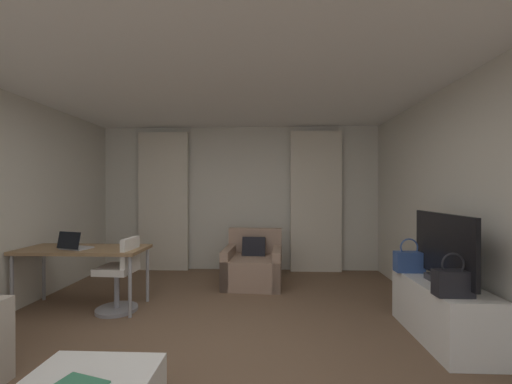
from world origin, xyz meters
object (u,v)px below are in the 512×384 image
at_px(desk_chair, 120,278).
at_px(laptop, 74,245).
at_px(tv_console, 442,311).
at_px(handbag_secondary, 453,282).
at_px(desk, 84,253).
at_px(armchair, 253,266).
at_px(tv_flatscreen, 443,250).
at_px(handbag_primary, 409,261).

bearing_deg(desk_chair, laptop, -178.98).
distance_m(laptop, tv_console, 4.09).
relative_size(tv_console, handbag_secondary, 3.15).
bearing_deg(desk, laptop, -126.09).
distance_m(armchair, desk_chair, 1.92).
relative_size(tv_flatscreen, handbag_primary, 2.77).
bearing_deg(handbag_primary, desk, 176.17).
bearing_deg(tv_flatscreen, handbag_secondary, -108.40).
distance_m(laptop, handbag_secondary, 4.01).
relative_size(laptop, handbag_primary, 1.02).
bearing_deg(handbag_primary, armchair, 143.48).
xyz_separation_m(armchair, tv_flatscreen, (1.92, -1.74, 0.59)).
xyz_separation_m(armchair, laptop, (-2.10, -1.15, 0.50)).
bearing_deg(tv_console, armchair, 138.22).
bearing_deg(tv_flatscreen, armchair, 137.92).
relative_size(laptop, tv_console, 0.32).
xyz_separation_m(desk, tv_console, (3.95, -0.65, -0.40)).
height_order(desk_chair, handbag_secondary, handbag_secondary).
bearing_deg(handbag_primary, handbag_secondary, -88.90).
bearing_deg(armchair, desk_chair, -143.50).
height_order(laptop, tv_flatscreen, tv_flatscreen).
bearing_deg(desk_chair, tv_console, -9.44).
height_order(laptop, handbag_primary, laptop).
height_order(desk, tv_console, desk).
bearing_deg(desk, handbag_secondary, -15.38).
height_order(desk, tv_flatscreen, tv_flatscreen).
xyz_separation_m(laptop, tv_flatscreen, (4.02, -0.58, 0.08)).
relative_size(armchair, desk_chair, 1.03).
bearing_deg(desk_chair, tv_flatscreen, -9.73).
distance_m(desk_chair, tv_flatscreen, 3.55).
height_order(handbag_primary, handbag_secondary, same).
bearing_deg(tv_flatscreen, desk, 170.35).
relative_size(desk_chair, tv_console, 0.76).
height_order(laptop, handbag_secondary, laptop).
distance_m(armchair, tv_console, 2.58).
bearing_deg(armchair, handbag_primary, -36.52).
bearing_deg(desk_chair, handbag_secondary, -16.27).
bearing_deg(armchair, tv_console, -41.78).
bearing_deg(tv_console, desk_chair, 170.56).
distance_m(desk, handbag_secondary, 3.97).
xyz_separation_m(armchair, desk, (-2.03, -1.06, 0.40)).
bearing_deg(desk, desk_chair, -9.09).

